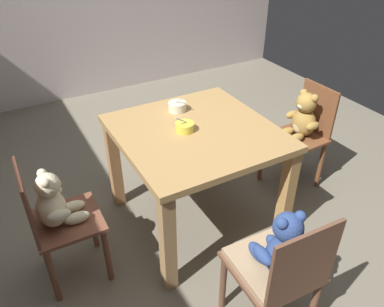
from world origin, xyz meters
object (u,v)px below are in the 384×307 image
dining_table (196,147)px  porridge_bowl_cream_far_center (177,106)px  teddy_chair_near_front (280,258)px  porridge_bowl_yellow_center (185,127)px  teddy_chair_near_left (55,211)px  teddy_chair_near_right (302,125)px

dining_table → porridge_bowl_cream_far_center: size_ratio=7.46×
teddy_chair_near_front → porridge_bowl_cream_far_center: (0.09, 1.23, 0.25)m
dining_table → porridge_bowl_cream_far_center: porridge_bowl_cream_far_center is taller
teddy_chair_near_front → porridge_bowl_yellow_center: porridge_bowl_yellow_center is taller
teddy_chair_near_front → porridge_bowl_yellow_center: bearing=2.2°
dining_table → porridge_bowl_cream_far_center: 0.34m
dining_table → porridge_bowl_cream_far_center: (0.02, 0.29, 0.16)m
teddy_chair_near_front → porridge_bowl_yellow_center: size_ratio=6.57×
dining_table → teddy_chair_near_left: size_ratio=1.20×
dining_table → teddy_chair_near_front: 0.94m
teddy_chair_near_front → teddy_chair_near_right: bearing=-44.8°
teddy_chair_near_right → porridge_bowl_cream_far_center: (-0.91, 0.30, 0.25)m
teddy_chair_near_front → porridge_bowl_cream_far_center: 1.26m
teddy_chair_near_left → dining_table: bearing=4.8°
porridge_bowl_cream_far_center → porridge_bowl_yellow_center: (-0.09, -0.27, -0.00)m
porridge_bowl_cream_far_center → porridge_bowl_yellow_center: porridge_bowl_cream_far_center is taller
porridge_bowl_yellow_center → teddy_chair_near_left: bearing=-174.3°
teddy_chair_near_front → porridge_bowl_yellow_center: 0.99m
teddy_chair_near_left → porridge_bowl_yellow_center: bearing=6.6°
porridge_bowl_yellow_center → dining_table: bearing=-18.8°
teddy_chair_near_right → teddy_chair_near_front: (-1.01, -0.93, -0.00)m
porridge_bowl_yellow_center → teddy_chair_near_front: bearing=-90.2°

